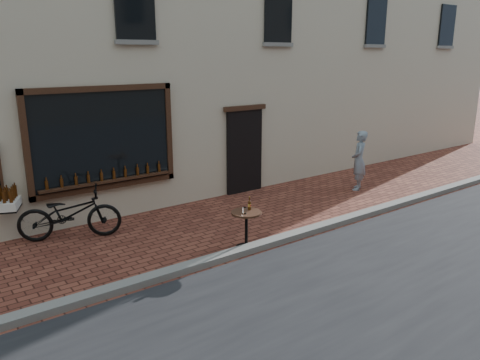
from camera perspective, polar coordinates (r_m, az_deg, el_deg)
ground at (r=9.03m, az=4.15°, el=-8.44°), size 90.00×90.00×0.00m
kerb at (r=9.15m, az=3.34°, el=-7.70°), size 90.00×0.25×0.12m
shop_building at (r=13.93m, az=-14.28°, el=20.41°), size 28.00×6.20×10.00m
cargo_bicycle at (r=9.95m, az=-20.29°, el=-3.84°), size 2.36×1.46×1.12m
bistro_table at (r=8.86m, az=0.79°, el=-5.18°), size 0.58×0.58×1.00m
pedestrian at (r=13.10m, az=14.29°, el=2.32°), size 0.71×0.67×1.62m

